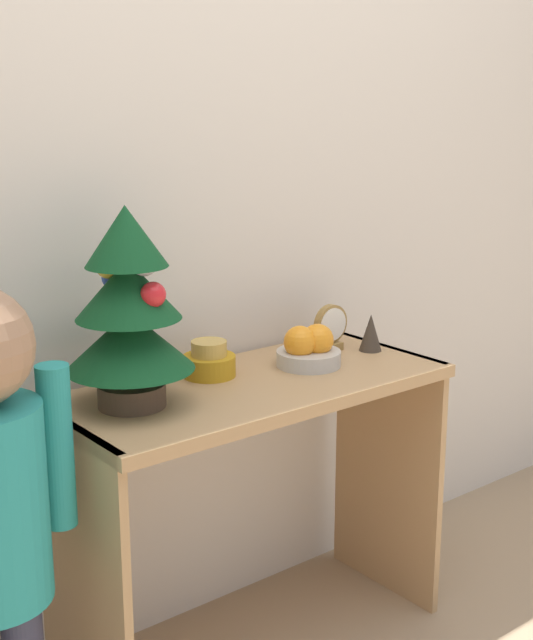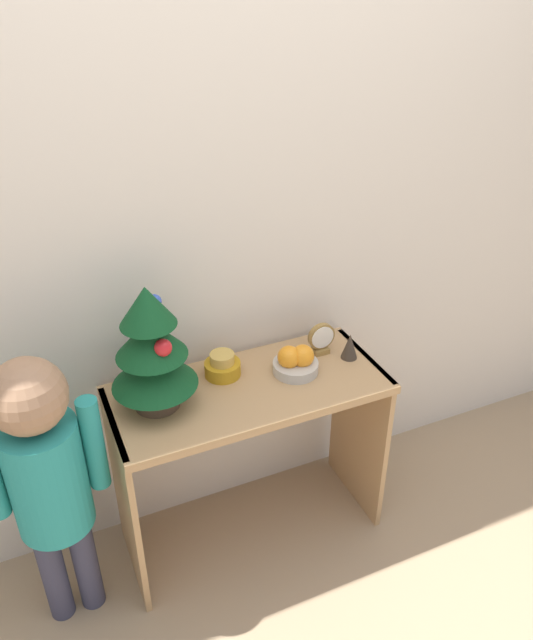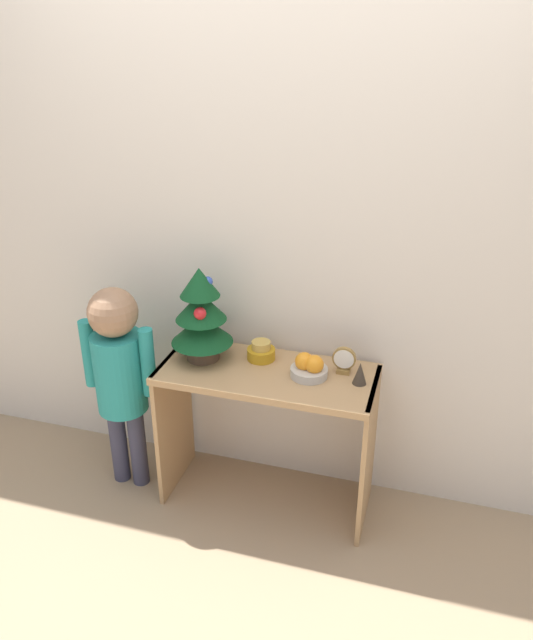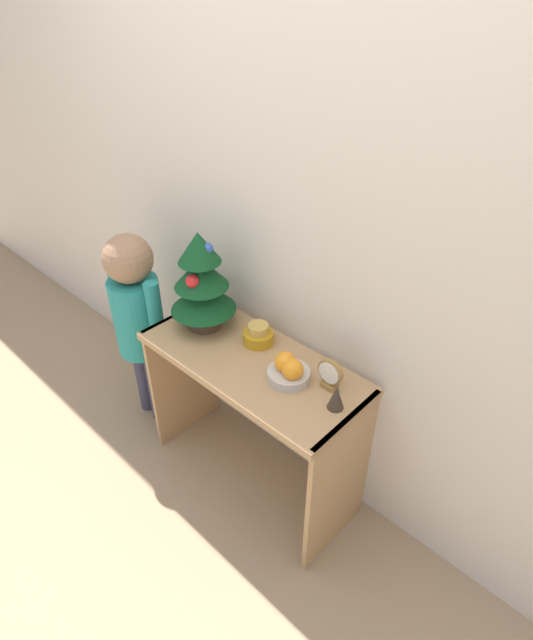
# 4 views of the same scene
# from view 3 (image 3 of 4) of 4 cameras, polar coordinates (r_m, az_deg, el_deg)

# --- Properties ---
(ground_plane) EXTENTS (12.00, 12.00, 0.00)m
(ground_plane) POSITION_cam_3_polar(r_m,az_deg,el_deg) (2.92, -1.16, -18.41)
(ground_plane) COLOR #997F60
(back_wall) EXTENTS (7.00, 0.05, 2.50)m
(back_wall) POSITION_cam_3_polar(r_m,az_deg,el_deg) (2.65, 1.62, 8.58)
(back_wall) COLOR beige
(back_wall) RESTS_ON ground_plane
(console_table) EXTENTS (0.93, 0.41, 0.69)m
(console_table) POSITION_cam_3_polar(r_m,az_deg,el_deg) (2.75, 0.05, -7.78)
(console_table) COLOR tan
(console_table) RESTS_ON ground_plane
(mini_tree) EXTENTS (0.27, 0.27, 0.42)m
(mini_tree) POSITION_cam_3_polar(r_m,az_deg,el_deg) (2.67, -6.00, 0.53)
(mini_tree) COLOR #4C3828
(mini_tree) RESTS_ON console_table
(fruit_bowl) EXTENTS (0.16, 0.16, 0.10)m
(fruit_bowl) POSITION_cam_3_polar(r_m,az_deg,el_deg) (2.61, 3.92, -4.34)
(fruit_bowl) COLOR #B7B2A8
(fruit_bowl) RESTS_ON console_table
(singing_bowl) EXTENTS (0.12, 0.12, 0.08)m
(singing_bowl) POSITION_cam_3_polar(r_m,az_deg,el_deg) (2.73, -0.50, -2.91)
(singing_bowl) COLOR #B78419
(singing_bowl) RESTS_ON console_table
(desk_clock) EXTENTS (0.10, 0.04, 0.12)m
(desk_clock) POSITION_cam_3_polar(r_m,az_deg,el_deg) (2.63, 7.10, -3.70)
(desk_clock) COLOR olive
(desk_clock) RESTS_ON console_table
(figurine) EXTENTS (0.06, 0.06, 0.10)m
(figurine) POSITION_cam_3_polar(r_m,az_deg,el_deg) (2.57, 8.54, -4.84)
(figurine) COLOR #382D23
(figurine) RESTS_ON console_table
(child_figure) EXTENTS (0.35, 0.23, 1.01)m
(child_figure) POSITION_cam_3_polar(r_m,az_deg,el_deg) (2.86, -13.33, -4.14)
(child_figure) COLOR #38384C
(child_figure) RESTS_ON ground_plane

